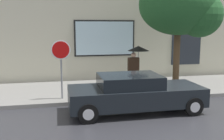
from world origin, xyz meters
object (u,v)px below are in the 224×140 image
(pedestrian_with_umbrella, at_px, (137,55))
(street_tree, at_px, (183,7))
(parked_car, at_px, (134,93))
(stop_sign, at_px, (61,58))

(pedestrian_with_umbrella, xyz_separation_m, street_tree, (1.92, -0.48, 2.11))
(street_tree, bearing_deg, parked_car, -142.10)
(street_tree, xyz_separation_m, stop_sign, (-5.29, -0.49, -2.03))
(parked_car, distance_m, pedestrian_with_umbrella, 3.00)
(parked_car, height_order, stop_sign, stop_sign)
(parked_car, xyz_separation_m, street_tree, (2.81, 2.19, 3.15))
(pedestrian_with_umbrella, bearing_deg, street_tree, -13.97)
(street_tree, relative_size, stop_sign, 2.19)
(pedestrian_with_umbrella, distance_m, stop_sign, 3.51)
(stop_sign, bearing_deg, parked_car, -34.45)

